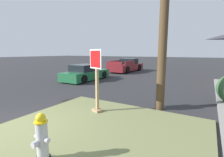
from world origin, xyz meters
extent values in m
plane|color=#2B2B2D|center=(0.00, 0.00, 0.00)|extent=(160.00, 160.00, 0.00)
cube|color=olive|center=(2.27, 1.25, 0.04)|extent=(5.52, 4.80, 0.08)
cylinder|color=#BCBCC1|center=(2.06, -0.36, 0.52)|extent=(0.22, 0.22, 0.72)
cylinder|color=yellow|center=(2.06, -0.36, 0.89)|extent=(0.25, 0.25, 0.03)
sphere|color=yellow|center=(2.06, -0.36, 0.97)|extent=(0.19, 0.19, 0.19)
cube|color=yellow|center=(2.06, -0.36, 1.04)|extent=(0.04, 0.04, 0.04)
cylinder|color=#BCBCC1|center=(1.91, -0.36, 0.55)|extent=(0.08, 0.09, 0.09)
cylinder|color=#BCBCC1|center=(2.21, -0.36, 0.55)|extent=(0.08, 0.09, 0.09)
cylinder|color=#BCBCC1|center=(2.06, -0.52, 0.50)|extent=(0.12, 0.09, 0.12)
cube|color=#A3845B|center=(1.36, 2.42, 1.16)|extent=(0.11, 0.11, 2.16)
cube|color=#A3845B|center=(1.36, 2.42, 0.12)|extent=(0.43, 0.38, 0.08)
cube|color=white|center=(1.34, 2.37, 1.97)|extent=(0.63, 0.23, 0.67)
cube|color=red|center=(1.33, 2.36, 1.97)|extent=(0.54, 0.20, 0.57)
cylinder|color=black|center=(-0.61, 2.99, 0.01)|extent=(0.70, 0.70, 0.02)
cube|color=#1E6038|center=(-3.74, 7.91, 0.41)|extent=(1.88, 4.34, 0.64)
cube|color=black|center=(-3.73, 7.69, 0.97)|extent=(1.57, 2.02, 0.56)
cylinder|color=black|center=(-4.61, 9.22, 0.31)|extent=(0.24, 0.63, 0.62)
cylinder|color=black|center=(-2.94, 9.26, 0.31)|extent=(0.24, 0.63, 0.62)
cylinder|color=black|center=(-4.54, 6.55, 0.31)|extent=(0.24, 0.63, 0.62)
cylinder|color=black|center=(-2.87, 6.60, 0.31)|extent=(0.24, 0.63, 0.62)
sphere|color=white|center=(-4.32, 9.99, 0.47)|extent=(0.14, 0.14, 0.14)
sphere|color=red|center=(-4.21, 5.78, 0.47)|extent=(0.12, 0.12, 0.12)
sphere|color=white|center=(-3.26, 10.02, 0.47)|extent=(0.14, 0.14, 0.14)
sphere|color=red|center=(-3.15, 5.81, 0.47)|extent=(0.12, 0.12, 0.12)
cube|color=maroon|center=(-3.56, 14.88, 0.50)|extent=(2.13, 5.43, 0.68)
cube|color=black|center=(-3.55, 15.63, 1.14)|extent=(1.80, 1.44, 0.68)
cube|color=maroon|center=(-4.54, 13.96, 1.06)|extent=(0.15, 2.26, 0.44)
cube|color=maroon|center=(-2.63, 13.91, 1.06)|extent=(0.15, 2.26, 0.44)
cube|color=maroon|center=(-3.62, 12.23, 1.06)|extent=(1.81, 0.14, 0.44)
cylinder|color=black|center=(-4.47, 16.51, 0.38)|extent=(0.28, 0.77, 0.76)
cylinder|color=black|center=(-2.58, 16.47, 0.38)|extent=(0.28, 0.77, 0.76)
cylinder|color=black|center=(-4.55, 13.28, 0.38)|extent=(0.28, 0.77, 0.76)
cylinder|color=black|center=(-2.66, 13.24, 0.38)|extent=(0.28, 0.77, 0.76)
camera|label=1|loc=(4.72, -2.17, 2.19)|focal=26.13mm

